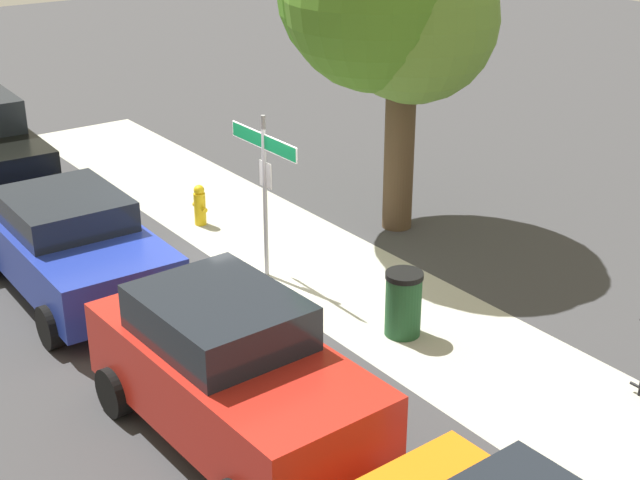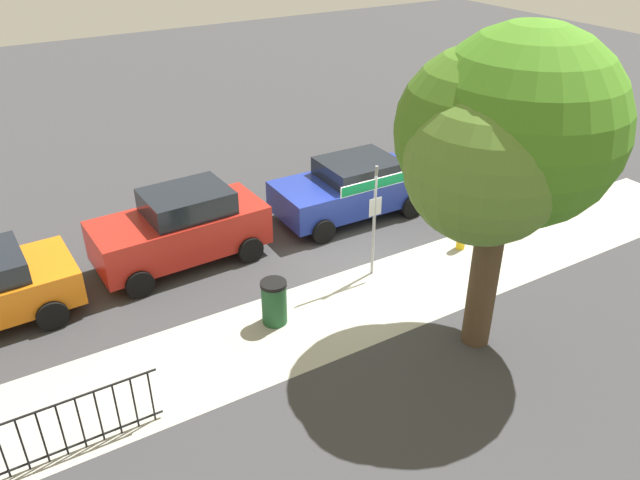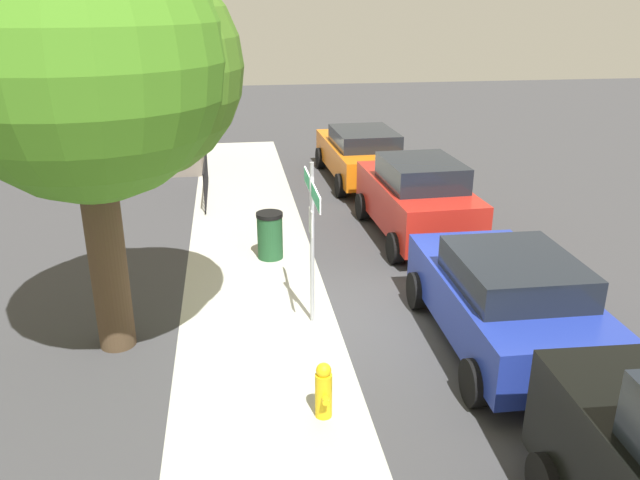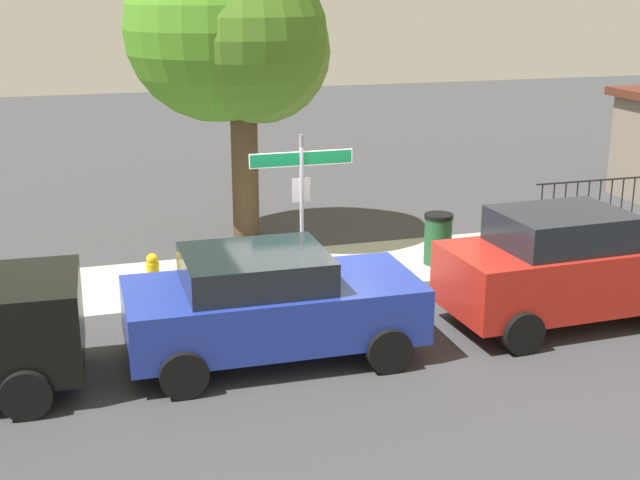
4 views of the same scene
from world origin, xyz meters
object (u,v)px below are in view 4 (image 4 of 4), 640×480
Objects in this scene: street_sign at (302,182)px; shade_tree at (236,38)px; fire_hydrant at (153,276)px; trash_bin at (438,239)px; car_red at (569,266)px; car_blue at (270,303)px.

street_sign is 0.44× the size of shade_tree.
shade_tree is 5.05m from fire_hydrant.
trash_bin is (3.33, -2.35, -3.66)m from shade_tree.
shade_tree is (-0.51, 2.85, 2.26)m from street_sign.
shade_tree reaches higher than car_red.
car_red is at bearing 0.57° from car_blue.
car_blue is at bearing -114.21° from street_sign.
shade_tree is 6.58m from car_blue.
shade_tree is 1.50× the size of car_red.
shade_tree is 1.47× the size of car_blue.
shade_tree is at bearing 144.76° from trash_bin.
trash_bin reaches higher than fire_hydrant.
shade_tree is 7.68m from car_red.
street_sign is 0.65× the size of car_blue.
street_sign reaches higher than trash_bin.
fire_hydrant is (-6.13, 3.00, -0.53)m from car_red.
car_blue is (-0.74, -5.63, -3.33)m from shade_tree.
car_blue is 4.80m from car_red.
shade_tree is at bearing 52.06° from fire_hydrant.
street_sign is 3.48× the size of fire_hydrant.
car_blue is at bearing 177.60° from car_red.
fire_hydrant is (-2.07, -2.65, -3.77)m from shade_tree.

